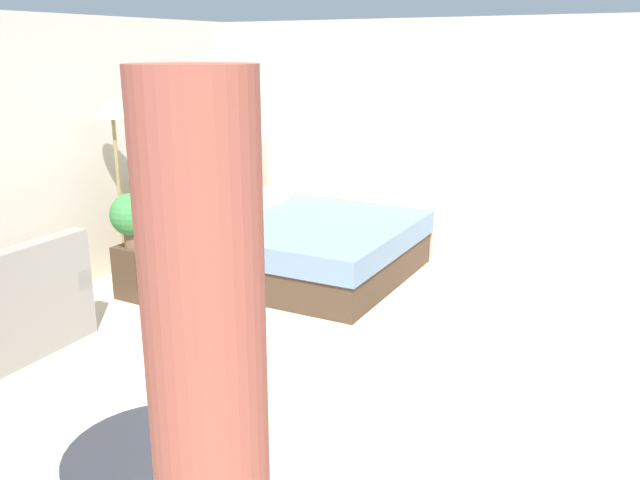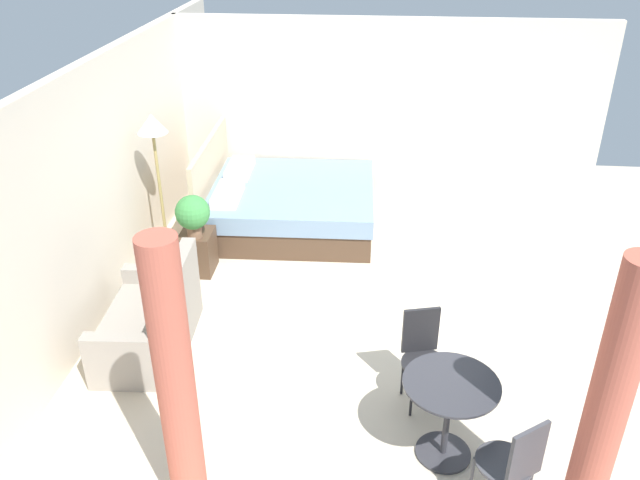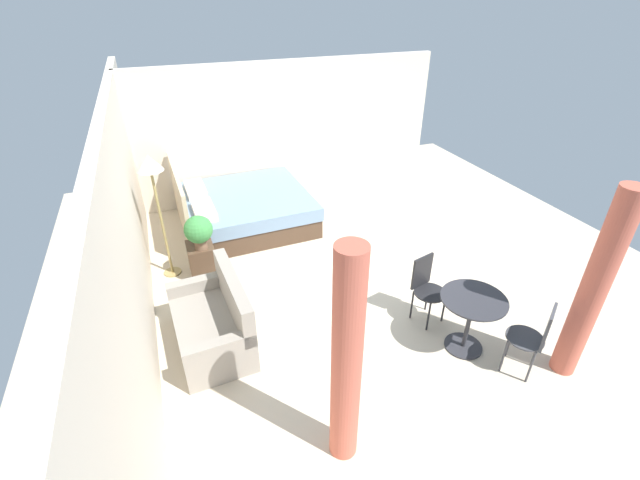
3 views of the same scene
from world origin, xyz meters
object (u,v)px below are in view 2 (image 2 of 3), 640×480
object	(u,v)px
vase	(196,220)
cafe_chair_near_window	(515,462)
balcony_table	(449,405)
floor_lamp	(153,136)
cafe_chair_near_couch	(422,349)
nightstand	(198,252)
couch	(153,323)
bed	(287,204)
potted_plant	(193,214)

from	to	relation	value
vase	cafe_chair_near_window	xyz separation A→B (m)	(-3.32, -3.09, -0.05)
balcony_table	floor_lamp	bearing A→B (deg)	47.64
floor_lamp	cafe_chair_near_couch	world-z (taller)	floor_lamp
floor_lamp	balcony_table	bearing A→B (deg)	-132.36
balcony_table	vase	bearing A→B (deg)	44.32
floor_lamp	cafe_chair_near_window	bearing A→B (deg)	-134.12
balcony_table	cafe_chair_near_window	xyz separation A→B (m)	(-0.56, -0.39, 0.03)
nightstand	floor_lamp	xyz separation A→B (m)	(0.20, 0.44, 1.34)
couch	nightstand	size ratio (longest dim) A/B	2.72
bed	vase	distance (m)	1.51
potted_plant	balcony_table	size ratio (longest dim) A/B	0.69
vase	balcony_table	size ratio (longest dim) A/B	0.27
nightstand	potted_plant	xyz separation A→B (m)	(-0.10, -0.02, 0.55)
bed	cafe_chair_near_window	distance (m)	5.01
cafe_chair_near_window	cafe_chair_near_couch	bearing A→B (deg)	24.59
floor_lamp	cafe_chair_near_window	xyz separation A→B (m)	(-3.40, -3.51, -1.05)
nightstand	balcony_table	size ratio (longest dim) A/B	0.68
balcony_table	cafe_chair_near_couch	bearing A→B (deg)	14.25
couch	cafe_chair_near_window	world-z (taller)	cafe_chair_near_window
potted_plant	cafe_chair_near_couch	world-z (taller)	potted_plant
cafe_chair_near_window	cafe_chair_near_couch	distance (m)	1.34
bed	potted_plant	size ratio (longest dim) A/B	4.41
vase	floor_lamp	xyz separation A→B (m)	(0.08, 0.42, 0.99)
potted_plant	cafe_chair_near_couch	distance (m)	3.14
couch	balcony_table	distance (m)	2.97
potted_plant	cafe_chair_near_window	distance (m)	4.36
nightstand	balcony_table	world-z (taller)	balcony_table
bed	floor_lamp	size ratio (longest dim) A/B	1.21
nightstand	potted_plant	bearing A→B (deg)	-171.14
floor_lamp	cafe_chair_near_couch	size ratio (longest dim) A/B	2.10
balcony_table	cafe_chair_near_couch	distance (m)	0.68
potted_plant	balcony_table	xyz separation A→B (m)	(-2.54, -2.66, -0.29)
couch	potted_plant	world-z (taller)	potted_plant
vase	floor_lamp	distance (m)	1.08
bed	floor_lamp	world-z (taller)	floor_lamp
couch	cafe_chair_near_couch	xyz separation A→B (m)	(-0.48, -2.56, 0.23)
potted_plant	floor_lamp	xyz separation A→B (m)	(0.30, 0.45, 0.79)
couch	cafe_chair_near_window	xyz separation A→B (m)	(-1.70, -3.12, 0.26)
bed	cafe_chair_near_window	world-z (taller)	bed
balcony_table	bed	bearing A→B (deg)	24.49
nightstand	balcony_table	xyz separation A→B (m)	(-2.64, -2.68, 0.26)
floor_lamp	bed	bearing A→B (deg)	-50.27
couch	potted_plant	bearing A→B (deg)	-2.79
balcony_table	cafe_chair_near_couch	xyz separation A→B (m)	(0.66, 0.17, 0.01)
floor_lamp	cafe_chair_near_couch	distance (m)	3.82
floor_lamp	potted_plant	bearing A→B (deg)	-123.62
couch	floor_lamp	distance (m)	2.18
cafe_chair_near_couch	cafe_chair_near_window	bearing A→B (deg)	-155.41
couch	vase	bearing A→B (deg)	-1.26
bed	floor_lamp	xyz separation A→B (m)	(-1.10, 1.32, 1.28)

